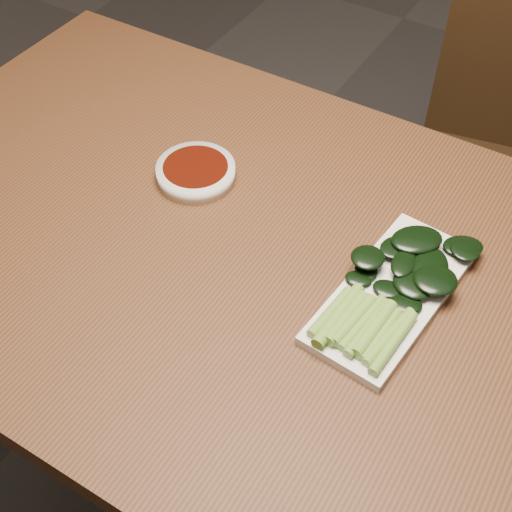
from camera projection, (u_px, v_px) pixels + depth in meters
name	position (u px, v px, depth m)	size (l,w,h in m)	color
ground	(272.00, 488.00, 1.57)	(6.00, 6.00, 0.00)	#322F2F
table	(279.00, 295.00, 1.07)	(1.40, 0.80, 0.75)	#452613
sauce_bowl	(196.00, 172.00, 1.12)	(0.12, 0.12, 0.03)	silver
serving_plate	(391.00, 295.00, 0.97)	(0.15, 0.29, 0.01)	silver
gai_lan	(395.00, 287.00, 0.95)	(0.17, 0.29, 0.03)	olive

